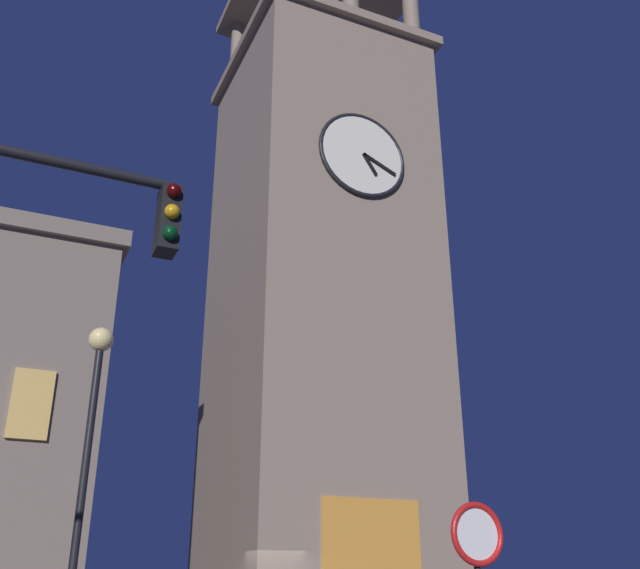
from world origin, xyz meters
TOP-DOWN VIEW (x-y plane):
  - clocktower at (-3.34, -3.88)m, footprint 7.61×7.84m
  - street_lamp at (5.64, 6.36)m, footprint 0.44×0.44m
  - no_horn_sign at (1.41, 11.38)m, footprint 0.78×0.14m

SIDE VIEW (x-z plane):
  - no_horn_sign at x=1.41m, z-range 0.71..3.27m
  - street_lamp at x=5.64m, z-range 1.09..6.99m
  - clocktower at x=-3.34m, z-range -3.27..26.78m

